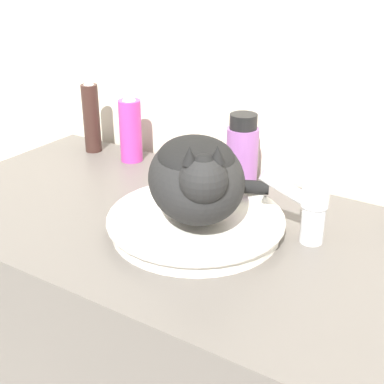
# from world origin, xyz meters

# --- Properties ---
(wall_back) EXTENTS (8.00, 0.05, 2.40)m
(wall_back) POSITION_xyz_m (0.00, 0.64, 1.20)
(wall_back) COLOR beige
(wall_back) RESTS_ON ground_plane
(sink_basin) EXTENTS (0.34, 0.34, 0.04)m
(sink_basin) POSITION_xyz_m (0.01, 0.28, 0.87)
(sink_basin) COLOR white
(sink_basin) RESTS_ON vanity_counter
(cat) EXTENTS (0.30, 0.33, 0.17)m
(cat) POSITION_xyz_m (0.02, 0.27, 0.97)
(cat) COLOR black
(cat) RESTS_ON sink_basin
(faucet) EXTENTS (0.13, 0.08, 0.14)m
(faucet) POSITION_xyz_m (0.21, 0.36, 0.92)
(faucet) COLOR silver
(faucet) RESTS_ON vanity_counter
(hairspray_can_black) EXTENTS (0.04, 0.04, 0.20)m
(hairspray_can_black) POSITION_xyz_m (-0.47, 0.52, 0.94)
(hairspray_can_black) COLOR #331E19
(hairspray_can_black) RESTS_ON vanity_counter
(mouthwash_bottle) EXTENTS (0.07, 0.07, 0.17)m
(mouthwash_bottle) POSITION_xyz_m (-0.01, 0.52, 0.93)
(mouthwash_bottle) COLOR #93569E
(mouthwash_bottle) RESTS_ON vanity_counter
(spray_bottle_trigger) EXTENTS (0.06, 0.06, 0.18)m
(spray_bottle_trigger) POSITION_xyz_m (-0.33, 0.52, 0.93)
(spray_bottle_trigger) COLOR #B2338C
(spray_bottle_trigger) RESTS_ON vanity_counter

